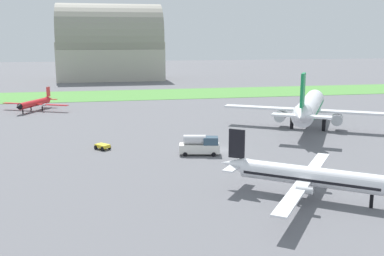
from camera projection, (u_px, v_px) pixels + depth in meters
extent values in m
plane|color=slate|center=(225.00, 150.00, 75.03)|extent=(600.00, 600.00, 0.00)
cube|color=#549342|center=(163.00, 94.00, 149.57)|extent=(360.00, 28.00, 0.08)
cylinder|color=white|center=(309.00, 106.00, 92.41)|extent=(17.36, 24.95, 4.08)
cone|color=black|center=(315.00, 97.00, 106.08)|extent=(5.35, 5.25, 4.00)
cone|color=white|center=(301.00, 116.00, 77.94)|extent=(5.84, 6.35, 3.67)
cube|color=#198C4C|center=(309.00, 108.00, 92.47)|extent=(16.66, 23.72, 0.57)
cube|color=white|center=(266.00, 108.00, 94.83)|extent=(16.57, 11.47, 0.41)
cube|color=white|center=(354.00, 113.00, 88.90)|extent=(16.57, 11.47, 0.41)
cylinder|color=#B7BABF|center=(281.00, 116.00, 94.05)|extent=(4.23, 4.97, 2.24)
cylinder|color=#B7BABF|center=(337.00, 119.00, 90.26)|extent=(4.23, 4.97, 2.24)
cube|color=#198C4C|center=(303.00, 90.00, 77.73)|extent=(2.15, 3.11, 5.94)
cube|color=white|center=(287.00, 115.00, 79.51)|extent=(5.60, 4.60, 0.33)
cube|color=white|center=(317.00, 117.00, 77.78)|extent=(5.60, 4.60, 0.33)
cylinder|color=black|center=(313.00, 114.00, 103.33)|extent=(0.73, 0.73, 2.60)
cylinder|color=black|center=(292.00, 123.00, 92.43)|extent=(0.73, 0.73, 2.60)
cylinder|color=black|center=(324.00, 125.00, 90.30)|extent=(0.73, 0.73, 2.60)
cylinder|color=red|center=(34.00, 103.00, 114.76)|extent=(6.79, 11.72, 1.69)
cone|color=black|center=(18.00, 107.00, 108.33)|extent=(2.23, 2.24, 1.66)
cone|color=red|center=(49.00, 99.00, 121.48)|extent=(2.40, 2.80, 1.52)
cube|color=red|center=(34.00, 104.00, 114.79)|extent=(6.53, 11.13, 0.24)
cube|color=red|center=(51.00, 105.00, 114.03)|extent=(8.91, 5.09, 0.17)
cube|color=red|center=(19.00, 104.00, 116.26)|extent=(8.91, 5.09, 0.17)
cylinder|color=#B7BABF|center=(44.00, 105.00, 113.98)|extent=(1.07, 1.46, 0.54)
cylinder|color=#B7BABF|center=(24.00, 104.00, 115.41)|extent=(1.07, 1.46, 0.54)
cube|color=red|center=(48.00, 92.00, 120.76)|extent=(0.84, 1.46, 2.71)
cube|color=red|center=(53.00, 99.00, 120.88)|extent=(2.58, 1.94, 0.14)
cube|color=red|center=(45.00, 99.00, 121.45)|extent=(2.58, 1.94, 0.14)
cylinder|color=black|center=(23.00, 112.00, 110.22)|extent=(0.30, 0.30, 1.18)
cylinder|color=black|center=(42.00, 108.00, 115.45)|extent=(0.30, 0.30, 1.18)
cylinder|color=black|center=(31.00, 108.00, 116.26)|extent=(0.30, 0.30, 1.18)
cylinder|color=white|center=(310.00, 176.00, 51.91)|extent=(14.52, 11.70, 2.28)
cone|color=white|center=(233.00, 164.00, 55.89)|extent=(3.79, 3.56, 2.06)
cube|color=black|center=(310.00, 178.00, 51.94)|extent=(13.82, 11.19, 0.32)
cube|color=white|center=(316.00, 165.00, 57.73)|extent=(8.82, 11.01, 0.23)
cube|color=white|center=(294.00, 196.00, 46.62)|extent=(8.82, 11.01, 0.23)
cylinder|color=#B7BABF|center=(318.00, 171.00, 55.47)|extent=(1.90, 1.68, 0.73)
cylinder|color=#B7BABF|center=(304.00, 190.00, 48.35)|extent=(1.90, 1.68, 0.73)
cube|color=black|center=(237.00, 144.00, 55.16)|extent=(1.81, 1.45, 3.65)
cube|color=white|center=(241.00, 162.00, 57.12)|extent=(3.02, 3.38, 0.18)
cube|color=white|center=(232.00, 168.00, 54.30)|extent=(3.02, 3.38, 0.18)
cylinder|color=black|center=(371.00, 201.00, 49.41)|extent=(0.41, 0.41, 1.60)
cylinder|color=black|center=(303.00, 185.00, 54.77)|extent=(0.41, 0.41, 1.60)
cylinder|color=black|center=(295.00, 197.00, 50.77)|extent=(0.41, 0.41, 1.60)
cube|color=white|center=(199.00, 148.00, 71.93)|extent=(6.86, 3.70, 1.40)
cylinder|color=silver|center=(195.00, 140.00, 71.64)|extent=(3.82, 2.25, 1.54)
cube|color=#334C60|center=(211.00, 141.00, 71.65)|extent=(2.71, 2.46, 1.20)
cylinder|color=black|center=(213.00, 151.00, 73.22)|extent=(0.74, 0.39, 0.70)
cylinder|color=black|center=(214.00, 154.00, 70.87)|extent=(0.74, 0.39, 0.70)
cylinder|color=black|center=(186.00, 151.00, 73.27)|extent=(0.74, 0.39, 0.70)
cylinder|color=black|center=(185.00, 154.00, 70.92)|extent=(0.74, 0.39, 0.70)
cube|color=yellow|center=(102.00, 146.00, 75.36)|extent=(2.70, 2.80, 0.55)
cylinder|color=black|center=(109.00, 147.00, 75.49)|extent=(0.65, 0.69, 0.70)
cylinder|color=black|center=(102.00, 149.00, 74.33)|extent=(0.65, 0.69, 0.70)
cylinder|color=black|center=(103.00, 146.00, 76.50)|extent=(0.65, 0.69, 0.70)
cylinder|color=black|center=(96.00, 148.00, 75.34)|extent=(0.65, 0.69, 0.70)
cube|color=#B2AD9E|center=(111.00, 61.00, 200.61)|extent=(46.12, 25.52, 16.88)
cylinder|color=gray|center=(110.00, 36.00, 198.42)|extent=(45.20, 28.07, 28.07)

